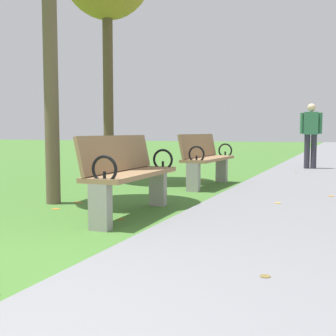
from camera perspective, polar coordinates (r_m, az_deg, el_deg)
paved_walkway at (r=19.17m, az=20.88°, el=1.67°), size 2.63×44.00×0.02m
park_bench_2 at (r=4.86m, az=-5.15°, el=-0.64°), size 0.52×1.61×0.90m
park_bench_3 at (r=7.55m, az=4.98°, el=1.29°), size 0.54×1.62×0.90m
pedestrian_walking at (r=11.49m, az=18.16°, el=4.46°), size 0.53×0.26×1.62m
scattered_leaves at (r=5.52m, az=-3.72°, el=-4.97°), size 5.11×10.93×0.02m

